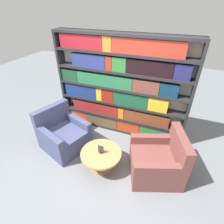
% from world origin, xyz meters
% --- Properties ---
extents(ground_plane, '(14.00, 14.00, 0.00)m').
position_xyz_m(ground_plane, '(0.00, 0.00, 0.00)').
color(ground_plane, slate).
extents(bookshelf, '(2.87, 0.30, 2.19)m').
position_xyz_m(bookshelf, '(-0.02, 1.40, 1.09)').
color(bookshelf, silver).
rests_on(bookshelf, ground_plane).
extents(armchair_left, '(1.06, 1.04, 0.88)m').
position_xyz_m(armchair_left, '(-0.91, 0.40, 0.30)').
color(armchair_left, '#42476B').
rests_on(armchair_left, ground_plane).
extents(armchair_right, '(1.07, 1.04, 0.88)m').
position_xyz_m(armchair_right, '(1.06, 0.40, 0.30)').
color(armchair_right, brown).
rests_on(armchair_right, ground_plane).
extents(coffee_table, '(0.74, 0.74, 0.38)m').
position_xyz_m(coffee_table, '(0.08, 0.15, 0.27)').
color(coffee_table, '#AD7F4C').
rests_on(coffee_table, ground_plane).
extents(table_sign, '(0.10, 0.06, 0.16)m').
position_xyz_m(table_sign, '(0.08, 0.15, 0.45)').
color(table_sign, black).
rests_on(table_sign, coffee_table).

